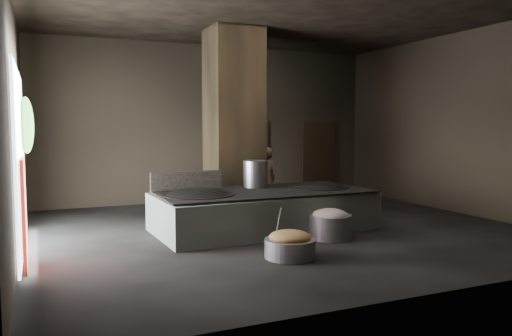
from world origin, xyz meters
name	(u,v)px	position (x,y,z in m)	size (l,w,h in m)	color
floor	(279,231)	(0.00, 0.00, -0.05)	(10.00, 9.00, 0.10)	black
ceiling	(280,10)	(0.00, 0.00, 4.55)	(10.00, 9.00, 0.10)	black
back_wall	(211,123)	(0.00, 4.55, 2.25)	(10.00, 0.10, 4.50)	black
front_wall	(440,121)	(0.00, -4.55, 2.25)	(10.00, 0.10, 4.50)	black
left_wall	(11,122)	(-5.05, 0.00, 2.25)	(0.10, 9.00, 4.50)	black
right_wall	(461,123)	(5.05, 0.00, 2.25)	(0.10, 9.00, 4.50)	black
pillar	(234,123)	(-0.30, 1.90, 2.25)	(1.20, 1.20, 4.50)	black
hearth_platform	(264,211)	(-0.33, 0.07, 0.39)	(4.50, 2.15, 0.78)	#B7CBB9
platform_cap	(264,191)	(-0.33, 0.07, 0.82)	(4.40, 2.11, 0.03)	black
wok_left	(198,199)	(-1.78, 0.02, 0.75)	(1.42, 1.42, 0.39)	black
wok_left_rim	(198,195)	(-1.78, 0.02, 0.82)	(1.45, 1.45, 0.05)	black
wok_right	(318,191)	(1.02, 0.12, 0.75)	(1.32, 1.32, 0.37)	black
wok_right_rim	(318,187)	(1.02, 0.12, 0.82)	(1.35, 1.35, 0.05)	black
stock_pot	(255,174)	(-0.28, 0.62, 1.13)	(0.55, 0.55, 0.59)	#919398
splash_guard	(187,180)	(-1.78, 0.82, 1.03)	(1.56, 0.06, 0.39)	black
cook	(266,179)	(0.64, 2.10, 0.82)	(0.60, 0.39, 1.65)	brown
veg_basin	(290,248)	(-0.86, -2.15, 0.16)	(0.85, 0.85, 0.31)	gray
veg_fill	(290,237)	(-0.86, -2.15, 0.35)	(0.70, 0.70, 0.21)	#969548
ladle	(278,224)	(-1.01, -2.00, 0.55)	(0.03, 0.03, 0.67)	#919398
meat_basin	(330,226)	(0.51, -1.20, 0.23)	(0.84, 0.84, 0.46)	gray
meat_fill	(330,215)	(0.51, -1.20, 0.45)	(0.70, 0.70, 0.27)	#AD6A68
doorway_near	(250,162)	(1.20, 4.45, 1.10)	(1.18, 0.08, 2.38)	black
doorway_near_glow	(256,163)	(1.43, 4.54, 1.05)	(0.82, 0.04, 1.95)	#8C6647
doorway_far	(319,159)	(3.60, 4.45, 1.10)	(1.18, 0.08, 2.38)	black
doorway_far_glow	(317,161)	(3.56, 4.45, 1.05)	(0.81, 0.04, 1.92)	#8C6647
left_opening	(20,160)	(-4.95, 0.20, 1.60)	(0.04, 4.20, 3.10)	white
pavilion_sliver	(24,214)	(-4.88, -1.10, 0.85)	(0.05, 0.90, 1.70)	maroon
tree_silhouette	(26,125)	(-4.85, 1.30, 2.20)	(0.28, 1.10, 1.10)	#194714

